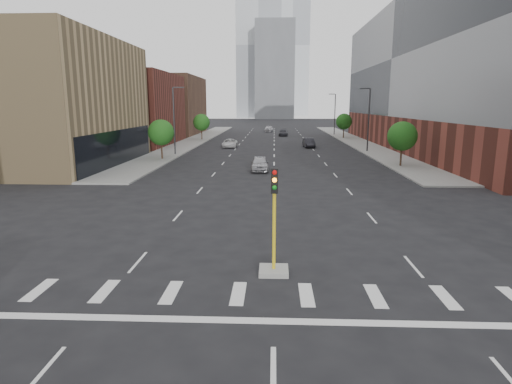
# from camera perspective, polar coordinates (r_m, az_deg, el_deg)

# --- Properties ---
(sidewalk_left_far) EXTENTS (5.00, 92.00, 0.15)m
(sidewalk_left_far) POSITION_cam_1_polar(r_m,az_deg,el_deg) (83.25, -8.01, 6.88)
(sidewalk_left_far) COLOR gray
(sidewalk_left_far) RESTS_ON ground
(sidewalk_right_far) EXTENTS (5.00, 92.00, 0.15)m
(sidewalk_right_far) POSITION_cam_1_polar(r_m,az_deg,el_deg) (83.27, 12.89, 6.70)
(sidewalk_right_far) COLOR gray
(sidewalk_right_far) RESTS_ON ground
(building_left_mid) EXTENTS (20.00, 24.00, 14.00)m
(building_left_mid) POSITION_cam_1_polar(r_m,az_deg,el_deg) (54.97, -28.08, 10.48)
(building_left_mid) COLOR tan
(building_left_mid) RESTS_ON ground
(building_left_far_a) EXTENTS (20.00, 22.00, 12.00)m
(building_left_far_a) POSITION_cam_1_polar(r_m,az_deg,el_deg) (78.58, -18.37, 10.46)
(building_left_far_a) COLOR brown
(building_left_far_a) RESTS_ON ground
(building_left_far_b) EXTENTS (20.00, 24.00, 13.00)m
(building_left_far_b) POSITION_cam_1_polar(r_m,az_deg,el_deg) (103.34, -13.26, 11.16)
(building_left_far_b) COLOR brown
(building_left_far_b) RESTS_ON ground
(building_right_main) EXTENTS (24.00, 70.00, 22.00)m
(building_right_main) POSITION_cam_1_polar(r_m,az_deg,el_deg) (73.90, 26.77, 13.67)
(building_right_main) COLOR brown
(building_right_main) RESTS_ON ground
(tower_left) EXTENTS (22.00, 22.00, 70.00)m
(tower_left) POSITION_cam_1_polar(r_m,az_deg,el_deg) (229.49, 0.42, 18.70)
(tower_left) COLOR #B2B7BC
(tower_left) RESTS_ON ground
(tower_right) EXTENTS (20.00, 20.00, 80.00)m
(tower_right) POSITION_cam_1_polar(r_m,az_deg,el_deg) (269.85, 4.77, 18.67)
(tower_right) COLOR #B2B7BC
(tower_right) RESTS_ON ground
(tower_mid) EXTENTS (18.00, 18.00, 44.00)m
(tower_mid) POSITION_cam_1_polar(r_m,az_deg,el_deg) (208.17, 2.51, 15.82)
(tower_mid) COLOR slate
(tower_mid) RESTS_ON ground
(median_traffic_signal) EXTENTS (1.20, 1.20, 4.40)m
(median_traffic_signal) POSITION_cam_1_polar(r_m,az_deg,el_deg) (17.59, 2.40, -7.85)
(median_traffic_signal) COLOR #999993
(median_traffic_signal) RESTS_ON ground
(streetlight_right_a) EXTENTS (1.60, 0.22, 9.07)m
(streetlight_right_a) POSITION_cam_1_polar(r_m,az_deg,el_deg) (64.07, 14.73, 9.64)
(streetlight_right_a) COLOR #2D2D30
(streetlight_right_a) RESTS_ON ground
(streetlight_right_b) EXTENTS (1.60, 0.22, 9.07)m
(streetlight_right_b) POSITION_cam_1_polar(r_m,az_deg,el_deg) (98.56, 10.42, 10.40)
(streetlight_right_b) COLOR #2D2D30
(streetlight_right_b) RESTS_ON ground
(streetlight_left) EXTENTS (1.60, 0.22, 9.07)m
(streetlight_left) POSITION_cam_1_polar(r_m,az_deg,el_deg) (59.18, -10.81, 9.68)
(streetlight_left) COLOR #2D2D30
(streetlight_left) RESTS_ON ground
(tree_left_near) EXTENTS (3.20, 3.20, 4.85)m
(tree_left_near) POSITION_cam_1_polar(r_m,az_deg,el_deg) (54.55, -12.55, 7.75)
(tree_left_near) COLOR #382619
(tree_left_near) RESTS_ON ground
(tree_left_far) EXTENTS (3.20, 3.20, 4.85)m
(tree_left_far) POSITION_cam_1_polar(r_m,az_deg,el_deg) (83.86, -7.28, 9.20)
(tree_left_far) COLOR #382619
(tree_left_far) RESTS_ON ground
(tree_right_near) EXTENTS (3.20, 3.20, 4.85)m
(tree_right_near) POSITION_cam_1_polar(r_m,az_deg,el_deg) (49.76, 18.93, 7.06)
(tree_right_near) COLOR #382619
(tree_right_near) RESTS_ON ground
(tree_right_far) EXTENTS (3.20, 3.20, 4.85)m
(tree_right_far) POSITION_cam_1_polar(r_m,az_deg,el_deg) (88.80, 11.65, 9.19)
(tree_right_far) COLOR #382619
(tree_right_far) RESTS_ON ground
(car_near_left) EXTENTS (1.93, 4.55, 1.54)m
(car_near_left) POSITION_cam_1_polar(r_m,az_deg,el_deg) (44.63, 0.50, 3.83)
(car_near_left) COLOR #9F9FA4
(car_near_left) RESTS_ON ground
(car_mid_right) EXTENTS (1.86, 4.58, 1.48)m
(car_mid_right) POSITION_cam_1_polar(r_m,az_deg,el_deg) (69.57, 7.06, 6.53)
(car_mid_right) COLOR #222228
(car_mid_right) RESTS_ON ground
(car_far_left) EXTENTS (2.28, 4.83, 1.33)m
(car_far_left) POSITION_cam_1_polar(r_m,az_deg,el_deg) (69.25, -3.51, 6.51)
(car_far_left) COLOR silver
(car_far_left) RESTS_ON ground
(car_deep_right) EXTENTS (2.16, 4.75, 1.35)m
(car_deep_right) POSITION_cam_1_polar(r_m,az_deg,el_deg) (94.16, 3.66, 7.87)
(car_deep_right) COLOR #232328
(car_deep_right) RESTS_ON ground
(car_distant) EXTENTS (2.22, 4.66, 1.54)m
(car_distant) POSITION_cam_1_polar(r_m,az_deg,el_deg) (108.34, 1.73, 8.43)
(car_distant) COLOR #B0AFB4
(car_distant) RESTS_ON ground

